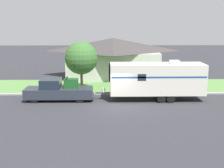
{
  "coord_description": "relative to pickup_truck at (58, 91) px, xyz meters",
  "views": [
    {
      "loc": [
        -0.75,
        -24.31,
        6.8
      ],
      "look_at": [
        -0.21,
        1.76,
        1.4
      ],
      "focal_mm": 50.0,
      "sensor_mm": 36.0,
      "label": 1
    }
  ],
  "objects": [
    {
      "name": "travel_trailer",
      "position": [
        8.45,
        -0.0,
        1.02
      ],
      "size": [
        9.27,
        2.39,
        3.42
      ],
      "color": "black",
      "rests_on": "ground_plane"
    },
    {
      "name": "pickup_truck",
      "position": [
        0.0,
        0.0,
        0.0
      ],
      "size": [
        5.85,
        2.0,
        2.0
      ],
      "color": "black",
      "rests_on": "ground_plane"
    },
    {
      "name": "curb_strip",
      "position": [
        4.81,
        1.99,
        -0.77
      ],
      "size": [
        80.0,
        0.3,
        0.14
      ],
      "color": "#999993",
      "rests_on": "ground_plane"
    },
    {
      "name": "ground_plane",
      "position": [
        4.81,
        -1.76,
        -0.84
      ],
      "size": [
        120.0,
        120.0,
        0.0
      ],
      "primitive_type": "plane",
      "color": "#2D2D33"
    },
    {
      "name": "mailbox",
      "position": [
        5.38,
        3.06,
        0.21
      ],
      "size": [
        0.48,
        0.2,
        1.36
      ],
      "color": "brown",
      "rests_on": "ground_plane"
    },
    {
      "name": "lawn_strip",
      "position": [
        4.81,
        5.64,
        -0.82
      ],
      "size": [
        80.0,
        7.0,
        0.03
      ],
      "color": "#568442",
      "rests_on": "ground_plane"
    },
    {
      "name": "tree_in_yard",
      "position": [
        1.72,
        3.67,
        2.35
      ],
      "size": [
        3.16,
        3.16,
        4.77
      ],
      "color": "brown",
      "rests_on": "ground_plane"
    },
    {
      "name": "house_across_street",
      "position": [
        4.91,
        11.32,
        1.57
      ],
      "size": [
        11.43,
        7.65,
        4.65
      ],
      "color": "#B2B2A8",
      "rests_on": "ground_plane"
    }
  ]
}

